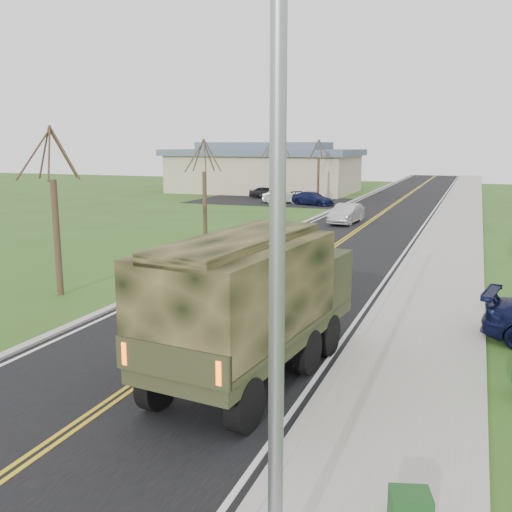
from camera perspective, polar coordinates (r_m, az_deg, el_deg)
The scene contains 16 objects.
road at distance 47.11m, azimuth 12.54°, elevation 4.25°, with size 8.00×120.00×0.01m, color black.
curb_right at distance 46.67m, azimuth 17.59°, elevation 4.00°, with size 0.30×120.00×0.12m, color #9E998E.
sidewalk_right at distance 46.59m, azimuth 19.74°, elevation 3.84°, with size 3.20×120.00×0.10m, color #9E998E.
curb_left at distance 47.89m, azimuth 7.62°, elevation 4.58°, with size 0.30×120.00×0.10m, color #9E998E.
street_light at distance 6.22m, azimuth 1.27°, elevation 1.97°, with size 1.65×0.22×8.00m.
bare_tree_a at distance 21.64m, azimuth -19.37°, elevation 3.07°, with size 1.93×2.26×6.08m.
bare_tree_b at distance 31.68m, azimuth -5.16°, elevation 5.74°, with size 1.83×2.14×5.73m.
bare_tree_c at distance 42.71m, azimuth 2.03°, elevation 7.56°, with size 2.04×2.39×6.42m.
bare_tree_d at distance 54.19m, azimuth 6.24°, elevation 8.01°, with size 1.88×2.20×5.91m.
commercial_building at distance 66.40m, azimuth 0.93°, elevation 8.75°, with size 25.50×21.50×5.65m.
military_truck at distance 13.12m, azimuth -0.28°, elevation -4.01°, with size 3.12×7.19×3.48m.
suv_champagne at distance 22.96m, azimuth 0.87°, elevation -0.80°, with size 2.25×4.89×1.36m, color tan.
sedan_silver at distance 40.05m, azimuth 9.02°, elevation 4.19°, with size 1.45×4.16×1.37m, color #BBBBC0.
lot_car_dark at distance 58.29m, azimuth 1.07°, elevation 6.37°, with size 1.43×3.54×1.21m, color black.
lot_car_silver at distance 53.52m, azimuth 2.57°, elevation 5.93°, with size 1.27×3.63×1.20m, color #BBBBC0.
lot_car_navy at distance 52.10m, azimuth 5.70°, elevation 5.74°, with size 1.67×4.11×1.19m, color #10153B.
Camera 1 is at (6.99, -6.27, 5.42)m, focal length 40.00 mm.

